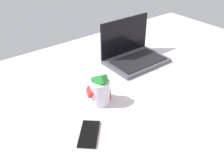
% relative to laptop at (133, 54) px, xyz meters
% --- Properties ---
extents(bed_mattress, '(1.80, 1.40, 0.18)m').
position_rel_laptop_xyz_m(bed_mattress, '(-0.02, -0.23, -0.13)').
color(bed_mattress, silver).
rests_on(bed_mattress, ground).
extents(laptop, '(0.33, 0.23, 0.23)m').
position_rel_laptop_xyz_m(laptop, '(0.00, 0.00, 0.00)').
color(laptop, '#4C4C51').
rests_on(laptop, bed_mattress).
extents(snack_cup, '(0.11, 0.09, 0.15)m').
position_rel_laptop_xyz_m(snack_cup, '(-0.38, -0.20, 0.02)').
color(snack_cup, silver).
rests_on(snack_cup, bed_mattress).
extents(cell_phone, '(0.14, 0.15, 0.01)m').
position_rel_laptop_xyz_m(cell_phone, '(-0.53, -0.34, -0.04)').
color(cell_phone, black).
rests_on(cell_phone, bed_mattress).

